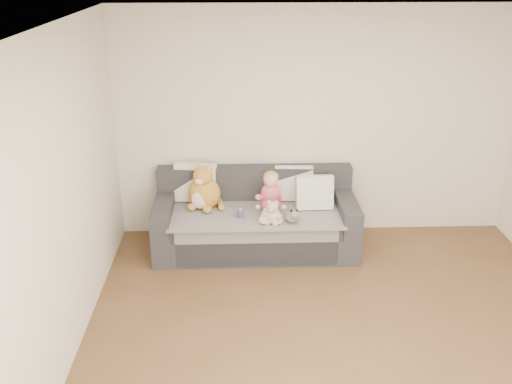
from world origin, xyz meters
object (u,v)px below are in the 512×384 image
Objects in this scene: toddler at (271,196)px; sippy_cup at (241,212)px; sofa at (255,222)px; plush_cat at (204,191)px; teddy_bear at (272,214)px.

sippy_cup is at bearing -157.39° from toddler.
sofa is at bearing 148.23° from toddler.
toddler is at bearing 9.01° from plush_cat.
sofa is 0.36m from sippy_cup.
sippy_cup is (-0.33, -0.12, -0.13)m from toddler.
teddy_bear is 2.26× the size of sippy_cup.
sofa reaches higher than sippy_cup.
sippy_cup is at bearing -125.81° from sofa.
plush_cat is (-0.56, 0.05, 0.36)m from sofa.
plush_cat reaches higher than teddy_bear.
teddy_bear is (0.16, -0.38, 0.27)m from sofa.
plush_cat reaches higher than sippy_cup.
plush_cat is at bearing 169.97° from toddler.
sippy_cup is at bearing -13.53° from plush_cat.
toddler is at bearing 19.82° from sippy_cup.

